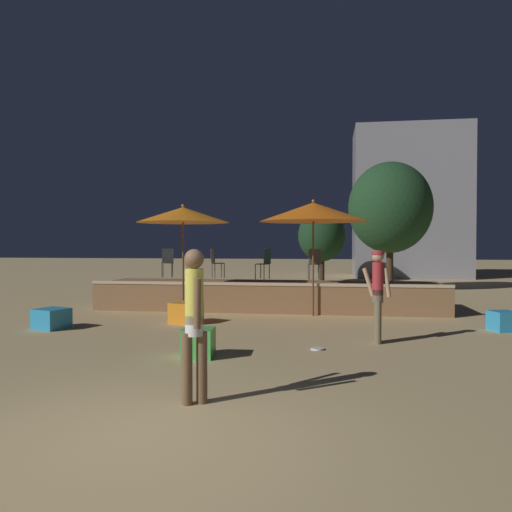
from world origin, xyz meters
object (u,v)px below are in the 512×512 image
cube_seat_2 (198,343)px  bistro_chair_1 (265,261)px  person_0 (194,318)px  background_tree_1 (322,236)px  background_tree_0 (390,208)px  bistro_chair_3 (168,260)px  cube_seat_0 (52,319)px  bistro_chair_0 (215,260)px  cube_seat_3 (186,313)px  bistro_chair_2 (315,261)px  person_1 (378,291)px  cube_seat_1 (503,321)px  patio_umbrella_0 (183,215)px  frisbee_disc (317,349)px  patio_umbrella_1 (313,212)px

cube_seat_2 → bistro_chair_1: size_ratio=0.59×
person_0 → background_tree_1: 19.25m
bistro_chair_1 → background_tree_0: (4.29, 6.25, 1.98)m
bistro_chair_3 → background_tree_0: background_tree_0 is taller
cube_seat_0 → background_tree_0: bearing=51.2°
bistro_chair_1 → bistro_chair_3: size_ratio=1.00×
bistro_chair_0 → cube_seat_3: bearing=152.0°
cube_seat_3 → bistro_chair_1: 3.66m
background_tree_0 → background_tree_1: size_ratio=1.45×
person_0 → bistro_chair_2: person_0 is taller
cube_seat_2 → person_0: person_0 is taller
cube_seat_3 → person_1: bearing=-22.3°
cube_seat_0 → cube_seat_1: 9.91m
patio_umbrella_0 → frisbee_disc: bearing=-48.6°
cube_seat_0 → bistro_chair_3: bistro_chair_3 is taller
patio_umbrella_0 → cube_seat_0: bearing=-126.3°
patio_umbrella_0 → bistro_chair_0: bearing=75.0°
background_tree_0 → background_tree_1: bearing=125.3°
cube_seat_1 → bistro_chair_2: 5.37m
person_1 → bistro_chair_2: person_1 is taller
patio_umbrella_0 → person_1: patio_umbrella_0 is taller
bistro_chair_0 → background_tree_1: size_ratio=0.25×
bistro_chair_0 → bistro_chair_1: same height
patio_umbrella_1 → background_tree_1: 11.69m
person_0 → bistro_chair_0: size_ratio=2.02×
cube_seat_2 → cube_seat_3: bearing=109.8°
bistro_chair_1 → background_tree_0: size_ratio=0.17×
cube_seat_1 → cube_seat_2: size_ratio=1.19×
patio_umbrella_0 → frisbee_disc: 6.30m
person_0 → bistro_chair_0: bearing=74.3°
patio_umbrella_0 → frisbee_disc: (3.77, -4.28, -2.66)m
bistro_chair_1 → background_tree_0: bearing=169.2°
cube_seat_3 → bistro_chair_3: size_ratio=0.88×
patio_umbrella_1 → cube_seat_2: bearing=-108.4°
cube_seat_1 → person_0: 7.87m
cube_seat_0 → frisbee_disc: size_ratio=3.31×
patio_umbrella_0 → person_0: patio_umbrella_0 is taller
cube_seat_2 → bistro_chair_1: 6.69m
patio_umbrella_0 → background_tree_1: 12.18m
cube_seat_3 → bistro_chair_3: bistro_chair_3 is taller
cube_seat_2 → cube_seat_0: bearing=150.5°
patio_umbrella_1 → cube_seat_3: patio_umbrella_1 is taller
frisbee_disc → cube_seat_3: bearing=141.3°
person_1 → patio_umbrella_1: bearing=-158.4°
cube_seat_3 → bistro_chair_2: bistro_chair_2 is taller
bistro_chair_2 → background_tree_0: 7.13m
bistro_chair_0 → cube_seat_2: bearing=161.1°
patio_umbrella_1 → frisbee_disc: bearing=-86.9°
patio_umbrella_0 → cube_seat_3: 3.05m
bistro_chair_1 → cube_seat_2: bearing=21.6°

